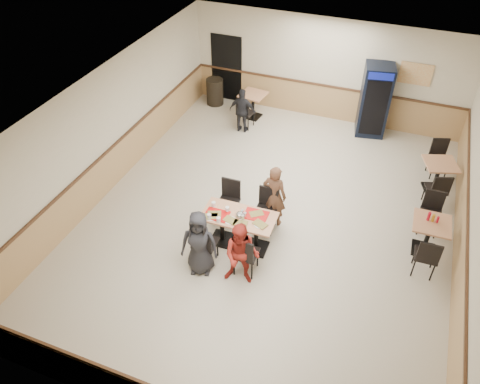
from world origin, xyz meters
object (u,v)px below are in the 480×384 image
at_px(main_table, 239,225).
at_px(lone_diner, 243,111).
at_px(diner_woman_left, 199,243).
at_px(side_table_near, 429,232).
at_px(trash_bin, 215,92).
at_px(side_table_far, 438,172).
at_px(back_table, 253,102).
at_px(diner_man_opposite, 274,196).
at_px(diner_woman_right, 242,255).
at_px(pepsi_cooler, 374,100).

xyz_separation_m(main_table, lone_diner, (-1.58, 4.33, 0.11)).
height_order(diner_woman_left, side_table_near, diner_woman_left).
bearing_deg(lone_diner, main_table, 108.13).
bearing_deg(side_table_near, trash_bin, 147.28).
bearing_deg(side_table_far, lone_diner, 171.12).
relative_size(diner_woman_left, back_table, 1.85).
xyz_separation_m(diner_man_opposite, side_table_far, (3.32, 2.55, -0.24)).
height_order(diner_man_opposite, side_table_near, diner_man_opposite).
bearing_deg(side_table_near, back_table, 143.26).
bearing_deg(diner_man_opposite, back_table, -59.35).
xyz_separation_m(diner_woman_left, side_table_far, (4.24, 4.44, -0.22)).
relative_size(lone_diner, back_table, 1.64).
relative_size(main_table, diner_woman_right, 1.07).
height_order(diner_woman_left, trash_bin, diner_woman_left).
xyz_separation_m(diner_woman_left, lone_diner, (-1.13, 5.27, -0.08)).
height_order(diner_woman_left, lone_diner, diner_woman_left).
relative_size(side_table_near, side_table_far, 0.85).
distance_m(main_table, side_table_near, 3.92).
height_order(main_table, diner_woman_left, diner_woman_left).
xyz_separation_m(lone_diner, side_table_far, (5.36, -0.84, -0.13)).
xyz_separation_m(side_table_far, back_table, (-5.36, 1.71, -0.01)).
distance_m(main_table, pepsi_cooler, 5.92).
height_order(main_table, trash_bin, trash_bin).
bearing_deg(back_table, side_table_far, -17.67).
bearing_deg(pepsi_cooler, main_table, -119.02).
xyz_separation_m(main_table, diner_woman_left, (-0.46, -0.94, 0.20)).
xyz_separation_m(diner_woman_right, lone_diner, (-2.00, 5.24, -0.06)).
bearing_deg(trash_bin, pepsi_cooler, 0.51).
relative_size(main_table, pepsi_cooler, 0.76).
bearing_deg(lone_diner, back_table, -91.95).
xyz_separation_m(diner_woman_left, back_table, (-1.13, 6.15, -0.23)).
relative_size(diner_woman_left, side_table_near, 1.86).
height_order(diner_woman_right, pepsi_cooler, pepsi_cooler).
bearing_deg(lone_diner, diner_man_opposite, 119.10).
bearing_deg(main_table, back_table, 104.97).
height_order(diner_man_opposite, side_table_far, diner_man_opposite).
height_order(diner_woman_left, diner_woman_right, diner_woman_left).
bearing_deg(lone_diner, diner_woman_left, 100.10).
relative_size(lone_diner, side_table_near, 1.65).
xyz_separation_m(main_table, pepsi_cooler, (1.85, 5.60, 0.48)).
xyz_separation_m(lone_diner, back_table, (0.00, 0.87, -0.15)).
distance_m(side_table_near, trash_bin, 7.97).
distance_m(side_table_near, side_table_far, 2.25).
xyz_separation_m(diner_woman_left, trash_bin, (-2.53, 6.50, -0.33)).
relative_size(main_table, side_table_near, 1.95).
bearing_deg(side_table_far, diner_man_opposite, -142.45).
height_order(diner_woman_left, side_table_far, diner_woman_left).
relative_size(diner_man_opposite, side_table_far, 1.63).
relative_size(diner_woman_right, back_table, 1.79).
bearing_deg(pepsi_cooler, diner_woman_left, -120.16).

